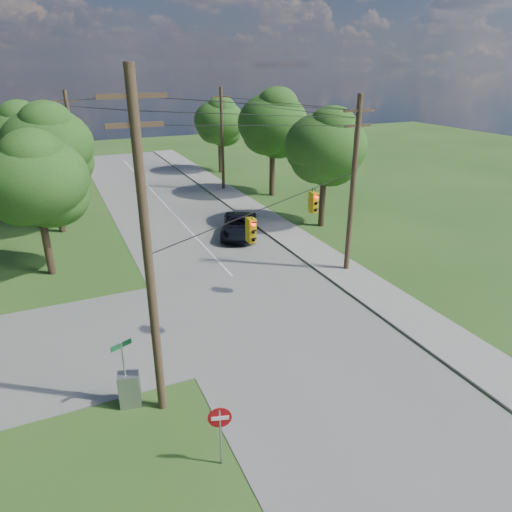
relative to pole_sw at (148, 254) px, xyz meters
name	(u,v)px	position (x,y,z in m)	size (l,w,h in m)	color
ground	(276,381)	(4.60, -0.40, -6.23)	(140.00, 140.00, 0.00)	#284C19
main_road	(268,314)	(6.60, 4.60, -6.21)	(10.00, 100.00, 0.03)	gray
sidewalk_east	(373,289)	(13.30, 4.60, -6.17)	(2.60, 100.00, 0.12)	gray
pole_sw	(148,254)	(0.00, 0.00, 0.00)	(2.00, 0.32, 12.00)	brown
pole_ne	(353,184)	(13.50, 7.60, -0.76)	(2.00, 0.32, 10.50)	brown
pole_north_e	(222,139)	(13.50, 29.60, -1.10)	(2.00, 0.32, 10.00)	brown
pole_north_w	(73,149)	(-0.40, 29.60, -1.10)	(2.00, 0.32, 10.00)	brown
power_lines	(211,119)	(6.10, 11.14, 2.93)	(13.93, 29.62, 4.93)	black
traffic_signals	(285,214)	(7.15, 4.03, -0.73)	(4.91, 3.27, 1.05)	gold
tree_w_near	(34,179)	(-3.40, 14.60, -0.30)	(6.00, 6.00, 8.40)	#473323
tree_w_mid	(48,145)	(-2.40, 22.60, 0.35)	(6.40, 6.40, 9.22)	#473323
tree_w_far	(21,134)	(-4.40, 32.60, 0.02)	(6.00, 6.00, 8.73)	#473323
tree_e_near	(325,147)	(16.60, 15.60, 0.02)	(6.20, 6.20, 8.81)	#473323
tree_e_mid	(273,123)	(17.10, 25.60, 0.68)	(6.60, 6.60, 9.64)	#473323
tree_e_far	(219,121)	(16.10, 37.60, -0.31)	(5.80, 5.80, 8.32)	#473323
car_main_north	(239,226)	(9.72, 16.10, -5.43)	(2.56, 5.55, 1.54)	black
control_cabinet	(130,389)	(-1.06, 0.60, -5.53)	(0.77, 0.56, 1.40)	gray
do_not_enter_sign	(220,423)	(1.10, -3.42, -4.57)	(0.73, 0.24, 2.27)	gray
street_name_sign	(124,367)	(-1.15, 0.60, -4.46)	(0.78, 0.36, 2.79)	gray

